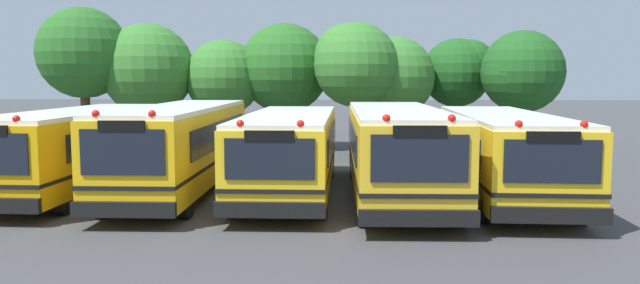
# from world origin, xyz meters

# --- Properties ---
(ground_plane) EXTENTS (160.00, 160.00, 0.00)m
(ground_plane) POSITION_xyz_m (0.00, 0.00, 0.00)
(ground_plane) COLOR #424244
(school_bus_0) EXTENTS (2.79, 9.69, 2.66)m
(school_bus_0) POSITION_xyz_m (-6.56, 0.21, 1.40)
(school_bus_0) COLOR #EAA80C
(school_bus_0) RESTS_ON ground_plane
(school_bus_1) EXTENTS (2.57, 10.21, 2.80)m
(school_bus_1) POSITION_xyz_m (-3.33, 0.19, 1.47)
(school_bus_1) COLOR yellow
(school_bus_1) RESTS_ON ground_plane
(school_bus_2) EXTENTS (2.63, 9.86, 2.58)m
(school_bus_2) POSITION_xyz_m (0.06, 0.17, 1.36)
(school_bus_2) COLOR yellow
(school_bus_2) RESTS_ON ground_plane
(school_bus_3) EXTENTS (2.86, 10.37, 2.75)m
(school_bus_3) POSITION_xyz_m (3.25, -0.24, 1.45)
(school_bus_3) COLOR yellow
(school_bus_3) RESTS_ON ground_plane
(school_bus_4) EXTENTS (2.79, 9.88, 2.60)m
(school_bus_4) POSITION_xyz_m (6.41, -0.07, 1.37)
(school_bus_4) COLOR yellow
(school_bus_4) RESTS_ON ground_plane
(tree_0) EXTENTS (4.22, 4.22, 6.78)m
(tree_0) POSITION_xyz_m (-10.67, 9.72, 4.64)
(tree_0) COLOR #4C3823
(tree_0) RESTS_ON ground_plane
(tree_1) EXTENTS (4.38, 4.38, 6.11)m
(tree_1) POSITION_xyz_m (-7.73, 10.55, 3.91)
(tree_1) COLOR #4C3823
(tree_1) RESTS_ON ground_plane
(tree_2) EXTENTS (3.68, 3.68, 5.37)m
(tree_2) POSITION_xyz_m (-4.24, 11.07, 3.50)
(tree_2) COLOR #4C3823
(tree_2) RESTS_ON ground_plane
(tree_3) EXTENTS (4.36, 4.36, 6.17)m
(tree_3) POSITION_xyz_m (-1.40, 11.60, 3.95)
(tree_3) COLOR #4C3823
(tree_3) RESTS_ON ground_plane
(tree_4) EXTENTS (3.87, 3.87, 6.04)m
(tree_4) POSITION_xyz_m (1.99, 9.81, 4.22)
(tree_4) COLOR #4C3823
(tree_4) RESTS_ON ground_plane
(tree_5) EXTENTS (3.99, 3.81, 5.46)m
(tree_5) POSITION_xyz_m (3.74, 10.86, 3.53)
(tree_5) COLOR #4C3823
(tree_5) RESTS_ON ground_plane
(tree_6) EXTENTS (3.62, 3.38, 5.46)m
(tree_6) POSITION_xyz_m (7.28, 12.36, 3.86)
(tree_6) COLOR #4C3823
(tree_6) RESTS_ON ground_plane
(tree_7) EXTENTS (3.68, 3.68, 5.64)m
(tree_7) POSITION_xyz_m (9.42, 9.51, 3.74)
(tree_7) COLOR #4C3823
(tree_7) RESTS_ON ground_plane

